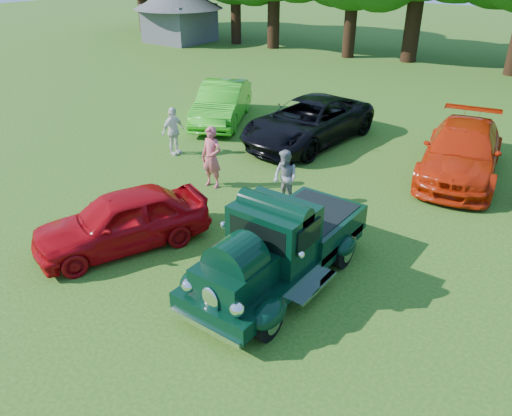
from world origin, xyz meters
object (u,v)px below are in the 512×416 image
Objects in this scene: spectator_grey at (285,178)px; gazebo at (179,7)px; red_convertible at (122,220)px; hero_pickup at (280,248)px; back_car_lime at (222,103)px; back_car_black at (308,121)px; back_car_orange at (462,151)px; spectator_pink at (212,157)px; spectator_white at (173,131)px.

gazebo is at bearing 157.41° from spectator_grey.
hero_pickup is at bearing 38.45° from red_convertible.
back_car_lime is 3.96m from back_car_black.
hero_pickup is 0.85× the size of back_car_black.
gazebo is (-18.71, 12.82, 1.63)m from back_car_black.
red_convertible is 0.75× the size of back_car_orange.
back_car_lime is 6.09m from spectator_pink.
back_car_black is (-3.89, 7.56, -0.03)m from hero_pickup.
red_convertible is 0.62× the size of gazebo.
back_car_orange is 9.14m from spectator_white.
spectator_pink reaches higher than spectator_grey.
hero_pickup is 10.89m from back_car_lime.
back_car_orange is (9.20, 0.26, -0.00)m from back_car_lime.
back_car_orange is (5.24, 0.24, -0.00)m from back_car_black.
gazebo is at bearing 149.53° from back_car_black.
hero_pickup is 7.92m from back_car_orange.
spectator_white is at bearing -46.42° from gazebo.
spectator_white is (-2.73, 1.19, -0.10)m from spectator_pink.
spectator_pink reaches higher than back_car_orange.
back_car_black is 3.44× the size of spectator_white.
back_car_lime is at bearing -175.79° from back_car_black.
gazebo reaches higher than back_car_orange.
red_convertible is at bearing -48.51° from gazebo.
back_car_orange reaches higher than red_convertible.
spectator_grey reaches higher than red_convertible.
back_car_lime is at bearing 136.13° from hero_pickup.
back_car_lime is (-7.85, 7.54, -0.03)m from hero_pickup.
red_convertible is at bearing -96.79° from spectator_grey.
back_car_orange is at bearing 38.40° from spectator_pink.
back_car_black is 4.97m from spectator_grey.
gazebo reaches higher than back_car_lime.
gazebo is (-22.60, 20.38, 1.60)m from hero_pickup.
hero_pickup is 4.96m from spectator_pink.
spectator_grey is (-1.86, 3.02, -0.04)m from hero_pickup.
hero_pickup is 0.89× the size of back_car_orange.
hero_pickup is 3.82m from red_convertible.
spectator_grey is (2.02, -4.54, -0.01)m from back_car_black.
gazebo is at bearing 137.95° from hero_pickup.
hero_pickup reaches higher than spectator_white.
hero_pickup reaches higher than back_car_black.
back_car_black is at bearing 114.36° from red_convertible.
back_car_orange is at bearing -27.70° from gazebo.
gazebo reaches higher than back_car_black.
back_car_orange is at bearing 83.25° from red_convertible.
hero_pickup is at bearing -37.23° from spectator_pink.
hero_pickup is 3.09× the size of spectator_grey.
back_car_lime reaches higher than back_car_orange.
hero_pickup reaches higher than back_car_lime.
back_car_orange is at bearing -26.22° from back_car_lime.
gazebo is (-18.93, 21.40, 1.72)m from red_convertible.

